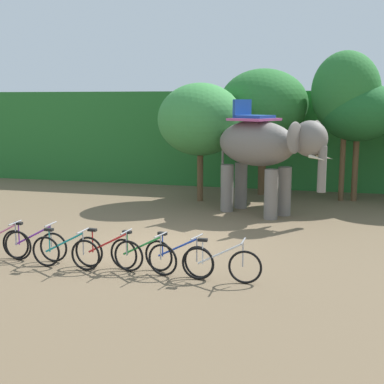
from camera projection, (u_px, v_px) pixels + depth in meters
The scene contains 13 objects.
ground_plane at pixel (158, 246), 13.84m from camera, with size 80.00×80.00×0.00m, color brown.
foliage_hedge at pixel (241, 136), 25.68m from camera, with size 36.00×6.00×4.13m, color #28702D.
tree_center_right at pixel (200, 120), 19.60m from camera, with size 3.14×3.14×4.39m.
tree_center_left at pixel (263, 105), 20.90m from camera, with size 3.48×3.48×4.97m.
tree_far_right at pixel (346, 92), 19.51m from camera, with size 2.50×2.50×5.54m.
tree_far_left at pixel (358, 111), 19.56m from camera, with size 2.82×2.82×4.47m.
elephant at pixel (264, 148), 17.35m from camera, with size 4.11×3.12×3.78m.
bike_purple at pixel (34, 244), 12.59m from camera, with size 1.71×0.52×0.92m.
bike_teal at pixel (65, 252), 11.97m from camera, with size 1.71×0.52×0.92m.
bike_red at pixel (108, 253), 11.92m from camera, with size 1.71×0.52×0.92m.
bike_green at pixel (143, 256), 11.69m from camera, with size 1.69×0.55×0.92m.
bike_blue at pixel (178, 257), 11.55m from camera, with size 1.68×0.58×0.92m.
bike_white at pixel (221, 264), 11.10m from camera, with size 1.71×0.52×0.92m.
Camera 1 is at (4.27, -12.73, 3.75)m, focal length 49.85 mm.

